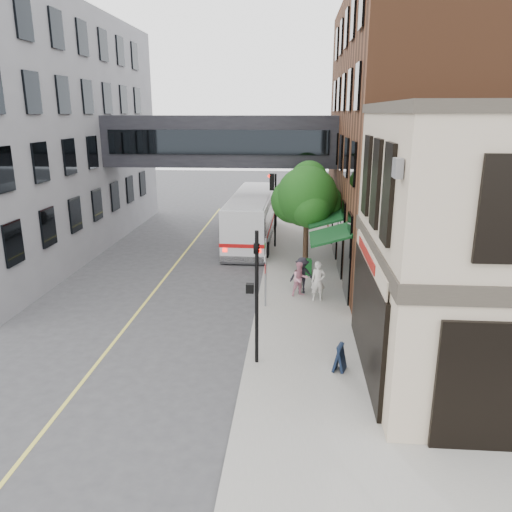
% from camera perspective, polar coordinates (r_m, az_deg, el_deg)
% --- Properties ---
extents(ground, '(120.00, 120.00, 0.00)m').
position_cam_1_polar(ground, '(15.43, -2.04, -15.90)').
color(ground, '#38383A').
rests_on(ground, ground).
extents(sidewalk_main, '(4.00, 60.00, 0.15)m').
position_cam_1_polar(sidewalk_main, '(28.19, 5.17, -0.67)').
color(sidewalk_main, gray).
rests_on(sidewalk_main, ground).
extents(brick_building, '(13.76, 18.00, 14.00)m').
position_cam_1_polar(brick_building, '(29.27, 21.74, 12.67)').
color(brick_building, '#562F1B').
rests_on(brick_building, ground).
extents(skyway_bridge, '(14.00, 3.18, 3.00)m').
position_cam_1_polar(skyway_bridge, '(31.37, -4.01, 13.00)').
color(skyway_bridge, black).
rests_on(skyway_bridge, ground).
extents(traffic_signal_near, '(0.44, 0.22, 4.60)m').
position_cam_1_polar(traffic_signal_near, '(15.91, -0.03, -2.94)').
color(traffic_signal_near, black).
rests_on(traffic_signal_near, sidewalk_main).
extents(traffic_signal_far, '(0.53, 0.28, 4.50)m').
position_cam_1_polar(traffic_signal_far, '(30.41, 1.97, 6.94)').
color(traffic_signal_far, black).
rests_on(traffic_signal_far, sidewalk_main).
extents(street_sign_pole, '(0.08, 0.75, 3.00)m').
position_cam_1_polar(street_sign_pole, '(20.98, 1.10, -1.21)').
color(street_sign_pole, gray).
rests_on(street_sign_pole, sidewalk_main).
extents(street_tree, '(3.80, 3.20, 5.60)m').
position_cam_1_polar(street_tree, '(26.57, 5.82, 6.78)').
color(street_tree, '#382619').
rests_on(street_tree, sidewalk_main).
extents(lane_marking, '(0.12, 40.00, 0.01)m').
position_cam_1_polar(lane_marking, '(25.26, -10.84, -3.07)').
color(lane_marking, '#D8CC4C').
rests_on(lane_marking, ground).
extents(bus, '(2.94, 11.42, 3.06)m').
position_cam_1_polar(bus, '(32.64, -0.41, 4.68)').
color(bus, silver).
rests_on(bus, ground).
extents(pedestrian_a, '(0.67, 0.47, 1.77)m').
position_cam_1_polar(pedestrian_a, '(22.11, 7.11, -2.87)').
color(pedestrian_a, silver).
rests_on(pedestrian_a, sidewalk_main).
extents(pedestrian_b, '(0.94, 0.85, 1.58)m').
position_cam_1_polar(pedestrian_b, '(22.59, 5.06, -2.64)').
color(pedestrian_b, pink).
rests_on(pedestrian_b, sidewalk_main).
extents(pedestrian_c, '(1.12, 0.68, 1.69)m').
position_cam_1_polar(pedestrian_c, '(22.94, 5.28, -2.20)').
color(pedestrian_c, black).
rests_on(pedestrian_c, sidewalk_main).
extents(newspaper_box, '(0.46, 0.42, 0.85)m').
position_cam_1_polar(newspaper_box, '(25.57, 5.86, -1.28)').
color(newspaper_box, '#166124').
rests_on(newspaper_box, sidewalk_main).
extents(sandwich_board, '(0.47, 0.58, 0.89)m').
position_cam_1_polar(sandwich_board, '(16.56, 9.56, -11.37)').
color(sandwich_board, black).
rests_on(sandwich_board, sidewalk_main).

